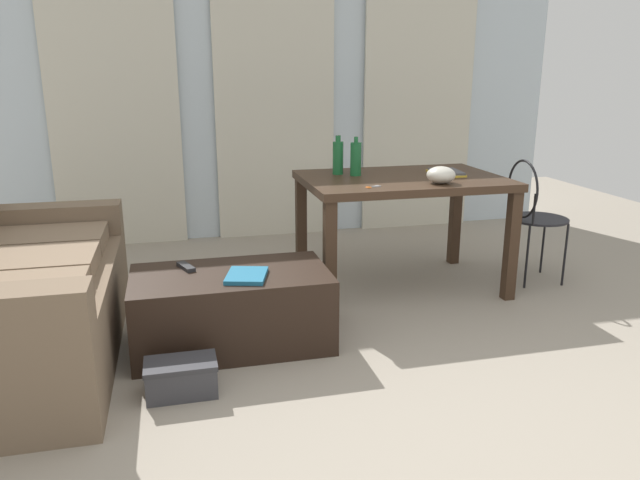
{
  "coord_description": "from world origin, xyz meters",
  "views": [
    {
      "loc": [
        -0.9,
        -1.82,
        1.42
      ],
      "look_at": [
        -0.04,
        1.65,
        0.41
      ],
      "focal_mm": 34.02,
      "sensor_mm": 36.0,
      "label": 1
    }
  ],
  "objects": [
    {
      "name": "book_stack",
      "position": [
        0.88,
        1.85,
        0.76
      ],
      "size": [
        0.21,
        0.3,
        0.03
      ],
      "color": "gold",
      "rests_on": "craft_table"
    },
    {
      "name": "curtains",
      "position": [
        0.0,
        3.37,
        1.13
      ],
      "size": [
        3.63,
        0.03,
        2.27
      ],
      "color": "beige",
      "rests_on": "ground"
    },
    {
      "name": "craft_table",
      "position": [
        0.56,
        1.83,
        0.65
      ],
      "size": [
        1.28,
        0.89,
        0.75
      ],
      "color": "#382619",
      "rests_on": "ground"
    },
    {
      "name": "tv_remote_primary",
      "position": [
        -0.86,
        1.32,
        0.41
      ],
      "size": [
        0.1,
        0.16,
        0.02
      ],
      "primitive_type": "cube",
      "rotation": [
        0.0,
        0.0,
        0.35
      ],
      "color": "#232326",
      "rests_on": "coffee_table"
    },
    {
      "name": "ground_plane",
      "position": [
        0.0,
        1.33,
        0.0
      ],
      "size": [
        8.29,
        8.29,
        0.0
      ],
      "primitive_type": "plane",
      "color": "gray"
    },
    {
      "name": "bottle_near",
      "position": [
        0.28,
        1.95,
        0.86
      ],
      "size": [
        0.07,
        0.07,
        0.25
      ],
      "color": "#195B2D",
      "rests_on": "craft_table"
    },
    {
      "name": "shoebox",
      "position": [
        -0.92,
        0.72,
        0.08
      ],
      "size": [
        0.32,
        0.19,
        0.16
      ],
      "color": "#38383D",
      "rests_on": "ground"
    },
    {
      "name": "couch",
      "position": [
        -1.72,
        1.27,
        0.31
      ],
      "size": [
        0.93,
        1.74,
        0.76
      ],
      "color": "brown",
      "rests_on": "ground"
    },
    {
      "name": "bowl",
      "position": [
        0.7,
        1.55,
        0.8
      ],
      "size": [
        0.17,
        0.17,
        0.1
      ],
      "primitive_type": "ellipsoid",
      "color": "beige",
      "rests_on": "craft_table"
    },
    {
      "name": "magazine",
      "position": [
        -0.56,
        1.09,
        0.41
      ],
      "size": [
        0.25,
        0.29,
        0.02
      ],
      "primitive_type": "cube",
      "rotation": [
        0.0,
        0.0,
        -0.28
      ],
      "color": "#1E668C",
      "rests_on": "coffee_table"
    },
    {
      "name": "wall_back",
      "position": [
        0.0,
        3.46,
        1.34
      ],
      "size": [
        5.1,
        0.1,
        2.68
      ],
      "primitive_type": "cube",
      "color": "silver",
      "rests_on": "ground"
    },
    {
      "name": "coffee_table",
      "position": [
        -0.63,
        1.19,
        0.2
      ],
      "size": [
        1.02,
        0.57,
        0.4
      ],
      "color": "black",
      "rests_on": "ground"
    },
    {
      "name": "bottle_far",
      "position": [
        0.18,
        2.02,
        0.86
      ],
      "size": [
        0.07,
        0.07,
        0.26
      ],
      "color": "#195B2D",
      "rests_on": "craft_table"
    },
    {
      "name": "scissors",
      "position": [
        0.24,
        1.52,
        0.75
      ],
      "size": [
        0.1,
        0.07,
        0.0
      ],
      "color": "#9EA0A5",
      "rests_on": "craft_table"
    },
    {
      "name": "wire_chair",
      "position": [
        1.45,
        1.72,
        0.52
      ],
      "size": [
        0.4,
        0.4,
        0.85
      ],
      "color": "black",
      "rests_on": "ground"
    }
  ]
}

